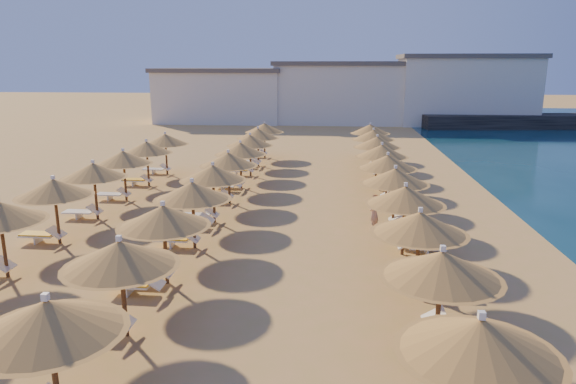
# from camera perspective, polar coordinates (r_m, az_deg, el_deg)

# --- Properties ---
(ground) EXTENTS (220.00, 220.00, 0.00)m
(ground) POSITION_cam_1_polar(r_m,az_deg,el_deg) (19.77, 1.00, -6.50)
(ground) COLOR tan
(ground) RESTS_ON ground
(jetty) EXTENTS (30.26, 7.44, 1.50)m
(jetty) POSITION_cam_1_polar(r_m,az_deg,el_deg) (65.48, 27.59, 6.99)
(jetty) COLOR black
(jetty) RESTS_ON ground
(hotel_blocks) EXTENTS (44.99, 8.98, 8.10)m
(hotel_blocks) POSITION_cam_1_polar(r_m,az_deg,el_deg) (63.50, 6.73, 10.97)
(hotel_blocks) COLOR silver
(hotel_blocks) RESTS_ON ground
(parasol_row_east) EXTENTS (2.98, 36.43, 2.76)m
(parasol_row_east) POSITION_cam_1_polar(r_m,az_deg,el_deg) (22.40, 11.81, 1.61)
(parasol_row_east) COLOR brown
(parasol_row_east) RESTS_ON ground
(parasol_row_west) EXTENTS (2.98, 36.43, 2.76)m
(parasol_row_west) POSITION_cam_1_polar(r_m,az_deg,el_deg) (22.88, -8.34, 2.01)
(parasol_row_west) COLOR brown
(parasol_row_west) RESTS_ON ground
(parasol_row_inland) EXTENTS (2.98, 23.05, 2.76)m
(parasol_row_inland) POSITION_cam_1_polar(r_m,az_deg,el_deg) (24.74, -20.80, 2.14)
(parasol_row_inland) COLOR brown
(parasol_row_inland) RESTS_ON ground
(loungers) EXTENTS (16.58, 34.97, 0.66)m
(loungers) POSITION_cam_1_polar(r_m,az_deg,el_deg) (22.87, -2.66, -2.74)
(loungers) COLOR white
(loungers) RESTS_ON ground
(beachgoer_c) EXTENTS (1.21, 0.91, 1.91)m
(beachgoer_c) POSITION_cam_1_polar(r_m,az_deg,el_deg) (28.24, 12.36, 1.46)
(beachgoer_c) COLOR tan
(beachgoer_c) RESTS_ON ground
(beachgoer_b) EXTENTS (0.84, 1.01, 1.87)m
(beachgoer_b) POSITION_cam_1_polar(r_m,az_deg,el_deg) (24.98, 11.71, -0.17)
(beachgoer_b) COLOR tan
(beachgoer_b) RESTS_ON ground
(beachgoer_a) EXTENTS (0.55, 0.67, 1.57)m
(beachgoer_a) POSITION_cam_1_polar(r_m,az_deg,el_deg) (22.19, 9.53, -2.26)
(beachgoer_a) COLOR tan
(beachgoer_a) RESTS_ON ground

